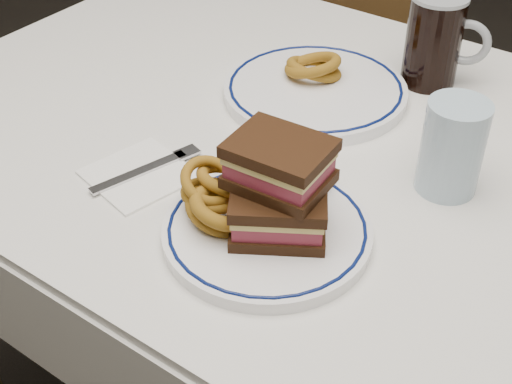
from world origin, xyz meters
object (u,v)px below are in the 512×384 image
Objects in this scene: main_plate at (267,231)px; far_plate at (315,90)px; reuben_sandwich at (279,188)px; chair_far at (382,75)px; beer_mug at (436,40)px.

main_plate is 0.35m from far_plate.
reuben_sandwich reaches higher than far_plate.
chair_far reaches higher than main_plate.
chair_far is at bearing 108.40° from reuben_sandwich.
main_plate is 1.71× the size of beer_mug.
chair_far reaches higher than far_plate.
beer_mug reaches higher than reuben_sandwich.
reuben_sandwich is (0.31, -0.92, 0.36)m from chair_far.
beer_mug reaches higher than chair_far.
beer_mug reaches higher than far_plate.
far_plate reaches higher than main_plate.
reuben_sandwich is at bearing -88.31° from beer_mug.
reuben_sandwich is at bearing -71.60° from chair_far.
far_plate is at bearing 112.23° from main_plate.
main_plate is at bearing -72.32° from chair_far.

